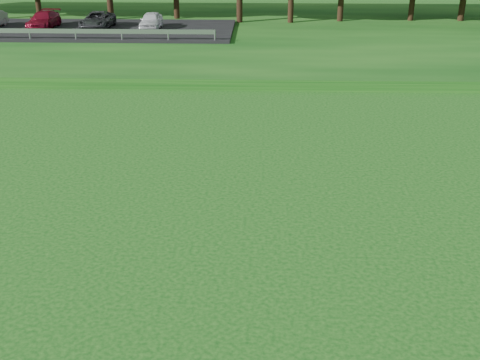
{
  "coord_description": "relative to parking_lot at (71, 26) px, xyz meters",
  "views": [
    {
      "loc": [
        -9.85,
        -11.83,
        8.48
      ],
      "look_at": [
        -10.43,
        4.43,
        1.3
      ],
      "focal_mm": 45.0,
      "sensor_mm": 36.0,
      "label": 1
    }
  ],
  "objects": [
    {
      "name": "parking_lot",
      "position": [
        0.0,
        0.0,
        0.0
      ],
      "size": [
        24.0,
        9.0,
        1.38
      ],
      "color": "black",
      "rests_on": "berm"
    },
    {
      "name": "berm",
      "position": [
        23.91,
        1.2,
        -0.71
      ],
      "size": [
        130.0,
        30.0,
        0.6
      ],
      "primitive_type": "cube",
      "color": "#0C4310",
      "rests_on": "ground"
    },
    {
      "name": "walking_path",
      "position": [
        23.91,
        -12.8,
        -0.99
      ],
      "size": [
        130.0,
        1.6,
        0.04
      ],
      "primitive_type": "cube",
      "color": "gray",
      "rests_on": "ground"
    }
  ]
}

